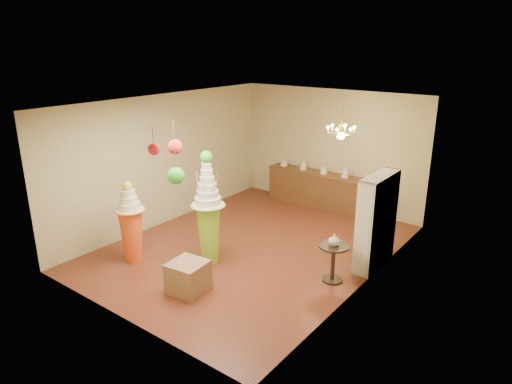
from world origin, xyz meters
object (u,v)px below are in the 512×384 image
Objects in this scene: pedestal_green at (209,219)px; pedestal_orange at (131,228)px; round_table at (333,258)px; sideboard at (323,190)px.

pedestal_orange is (-1.22, -0.87, -0.21)m from pedestal_green.
pedestal_green reaches higher than pedestal_orange.
pedestal_orange is 2.32× the size of round_table.
pedestal_green is 4.01m from sideboard.
pedestal_green is at bearing -93.87° from sideboard.
pedestal_orange reaches higher than sideboard.
pedestal_green is 2.44m from round_table.
round_table is (3.50, 1.64, -0.22)m from pedestal_orange.
pedestal_orange is 5.07m from sideboard.
pedestal_green is 1.51m from pedestal_orange.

